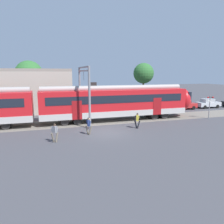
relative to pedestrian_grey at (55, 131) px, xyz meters
name	(u,v)px	position (x,y,z in m)	size (l,w,h in m)	color
ground_plane	(106,133)	(4.97, 1.60, -0.96)	(160.00, 160.00, 0.00)	#424247
track_bed	(21,126)	(-3.37, 6.90, -0.96)	(80.00, 4.40, 0.01)	slate
pedestrian_grey	(55,131)	(0.00, 0.00, 0.00)	(0.69, 0.44, 1.67)	#6B6051
pedestrian_navy	(89,125)	(3.20, 1.47, 0.00)	(0.63, 0.53, 1.67)	#6B6051
pedestrian_yellow	(137,119)	(8.55, 2.30, 0.03)	(0.59, 0.64, 1.67)	#28282D
parked_car_red	(184,105)	(20.74, 11.41, -0.18)	(4.03, 1.82, 1.54)	#B22323
parked_car_silver	(208,103)	(25.51, 11.51, -0.18)	(4.02, 1.80, 1.54)	#B7BABF
catenary_gantry	(84,86)	(3.78, 6.90, 3.35)	(0.24, 6.64, 6.53)	gray
crossing_signal	(210,103)	(19.44, 4.24, 1.05)	(0.96, 0.22, 3.00)	gray
street_tree_right	(144,73)	(16.01, 16.81, 4.74)	(3.55, 3.55, 7.52)	brown
street_tree_left	(29,75)	(-2.79, 17.59, 4.57)	(4.24, 4.24, 7.67)	brown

